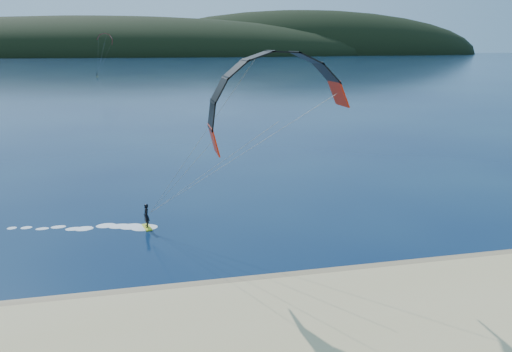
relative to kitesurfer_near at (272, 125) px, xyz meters
The scene contains 5 objects.
ground 13.24m from the kitesurfer_near, 123.56° to the right, with size 1800.00×1800.00×0.00m, color #071539.
wet_sand 10.91m from the kitesurfer_near, 144.99° to the right, with size 220.00×2.50×0.10m.
headland 736.94m from the kitesurfer_near, 90.38° to the left, with size 1200.00×310.00×140.00m.
kitesurfer_near is the anchor object (origin of this frame).
kitesurfer_far 198.97m from the kitesurfer_near, 97.37° to the left, with size 8.84×4.59×18.09m.
Camera 1 is at (-1.48, -19.34, 13.19)m, focal length 33.44 mm.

